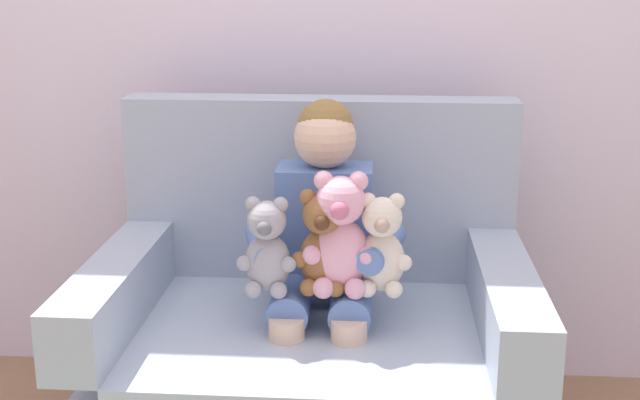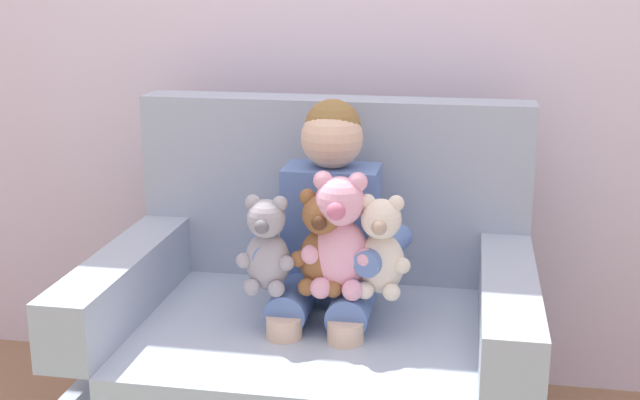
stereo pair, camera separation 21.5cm
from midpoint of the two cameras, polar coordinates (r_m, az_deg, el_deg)
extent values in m
cube|color=#A6B6C6|center=(2.28, 1.89, -10.12)|extent=(0.89, 0.74, 0.12)
cube|color=#9EADBC|center=(2.57, 3.38, 0.81)|extent=(1.17, 0.14, 0.55)
cube|color=#9EADBC|center=(2.34, -10.67, -5.72)|extent=(0.14, 0.74, 0.18)
cube|color=#9EADBC|center=(2.21, 15.32, -7.33)|extent=(0.14, 0.74, 0.18)
cube|color=#597AB7|center=(2.36, 3.40, -1.80)|extent=(0.26, 0.16, 0.34)
sphere|color=beige|center=(2.30, 3.50, 4.18)|extent=(0.17, 0.17, 0.17)
sphere|color=olive|center=(2.30, 3.54, 4.85)|extent=(0.16, 0.16, 0.16)
cylinder|color=#597AB7|center=(2.30, 0.95, -6.69)|extent=(0.11, 0.26, 0.11)
cylinder|color=beige|center=(2.25, 0.39, -11.46)|extent=(0.09, 0.09, 0.30)
cylinder|color=#597AB7|center=(2.29, 4.94, -6.93)|extent=(0.11, 0.26, 0.11)
cylinder|color=beige|center=(2.23, 4.52, -11.75)|extent=(0.09, 0.09, 0.30)
cylinder|color=#597AB7|center=(2.28, -0.98, -2.96)|extent=(0.13, 0.27, 0.07)
cylinder|color=#597AB7|center=(2.24, 7.09, -3.39)|extent=(0.13, 0.27, 0.07)
ellipsoid|color=silver|center=(2.18, 6.94, -4.29)|extent=(0.12, 0.10, 0.16)
sphere|color=silver|center=(2.14, 7.03, -1.32)|extent=(0.10, 0.10, 0.10)
sphere|color=tan|center=(2.09, 6.94, -1.89)|extent=(0.04, 0.04, 0.04)
sphere|color=silver|center=(2.13, 6.10, -0.17)|extent=(0.04, 0.04, 0.04)
sphere|color=silver|center=(2.16, 5.35, -4.29)|extent=(0.04, 0.04, 0.04)
sphere|color=silver|center=(2.16, 5.92, -6.13)|extent=(0.05, 0.05, 0.05)
sphere|color=silver|center=(2.13, 8.04, -0.27)|extent=(0.04, 0.04, 0.04)
sphere|color=silver|center=(2.15, 8.44, -4.44)|extent=(0.04, 0.04, 0.04)
sphere|color=silver|center=(2.16, 7.71, -6.22)|extent=(0.05, 0.05, 0.05)
ellipsoid|color=#EAA8BC|center=(2.18, 4.19, -3.76)|extent=(0.15, 0.13, 0.19)
sphere|color=#EAA8BC|center=(2.13, 4.23, -0.12)|extent=(0.13, 0.13, 0.13)
sphere|color=#CC6684|center=(2.07, 4.06, -0.79)|extent=(0.05, 0.05, 0.05)
sphere|color=#EAA8BC|center=(2.12, 3.10, 1.28)|extent=(0.05, 0.05, 0.05)
sphere|color=#EAA8BC|center=(2.15, 2.22, -3.74)|extent=(0.05, 0.05, 0.05)
sphere|color=#EAA8BC|center=(2.16, 2.91, -5.99)|extent=(0.06, 0.06, 0.06)
sphere|color=#EAA8BC|center=(2.12, 5.46, 1.17)|extent=(0.05, 0.05, 0.05)
sphere|color=#EAA8BC|center=(2.14, 5.97, -3.94)|extent=(0.05, 0.05, 0.05)
sphere|color=#EAA8BC|center=(2.15, 5.08, -6.12)|extent=(0.06, 0.06, 0.06)
ellipsoid|color=brown|center=(2.19, 3.04, -4.05)|extent=(0.13, 0.11, 0.16)
sphere|color=brown|center=(2.14, 3.05, -1.01)|extent=(0.11, 0.11, 0.11)
sphere|color=#4C2D19|center=(2.10, 2.88, -1.58)|extent=(0.04, 0.04, 0.04)
sphere|color=brown|center=(2.14, 2.10, 0.17)|extent=(0.04, 0.04, 0.04)
sphere|color=brown|center=(2.17, 1.37, -4.03)|extent=(0.04, 0.04, 0.04)
sphere|color=brown|center=(2.17, 1.95, -5.92)|extent=(0.05, 0.05, 0.05)
sphere|color=brown|center=(2.13, 4.07, 0.07)|extent=(0.04, 0.04, 0.04)
sphere|color=brown|center=(2.15, 4.51, -4.21)|extent=(0.04, 0.04, 0.04)
sphere|color=brown|center=(2.17, 3.76, -6.03)|extent=(0.05, 0.05, 0.05)
ellipsoid|color=#9E9EA3|center=(2.19, -0.73, -4.17)|extent=(0.12, 0.10, 0.15)
sphere|color=#9E9EA3|center=(2.15, -0.80, -1.31)|extent=(0.10, 0.10, 0.10)
sphere|color=slate|center=(2.11, -1.03, -1.85)|extent=(0.04, 0.04, 0.04)
sphere|color=#9E9EA3|center=(2.15, -1.69, -0.20)|extent=(0.04, 0.04, 0.04)
sphere|color=#9E9EA3|center=(2.17, -2.34, -4.15)|extent=(0.04, 0.04, 0.04)
sphere|color=#9E9EA3|center=(2.18, -1.80, -5.93)|extent=(0.04, 0.04, 0.04)
sphere|color=#9E9EA3|center=(2.13, 0.15, -0.29)|extent=(0.04, 0.04, 0.04)
sphere|color=#9E9EA3|center=(2.15, 0.59, -4.33)|extent=(0.04, 0.04, 0.04)
sphere|color=#9E9EA3|center=(2.16, -0.11, -6.05)|extent=(0.04, 0.04, 0.04)
camera|label=1|loc=(0.11, -87.14, 0.79)|focal=47.55mm
camera|label=2|loc=(0.11, 92.86, -0.79)|focal=47.55mm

